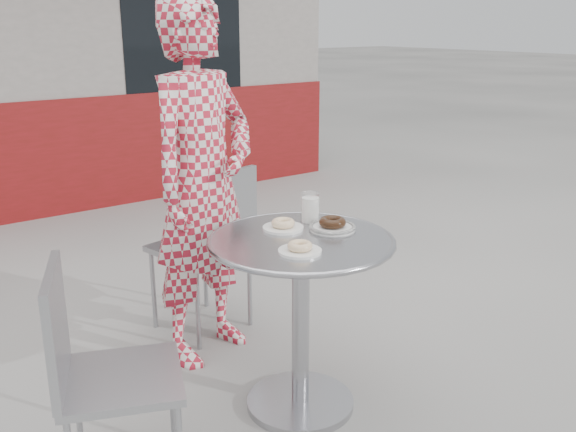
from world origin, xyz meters
TOP-DOWN VIEW (x-y plane):
  - ground at (0.00, 0.00)m, footprint 60.00×60.00m
  - bistro_table at (0.04, 0.04)m, footprint 0.77×0.77m
  - chair_far at (0.07, 0.96)m, footprint 0.51×0.52m
  - chair_left at (-0.79, 0.01)m, footprint 0.54×0.53m
  - seated_person at (-0.03, 0.73)m, footprint 0.75×0.61m
  - plate_far at (0.05, 0.18)m, footprint 0.17×0.17m
  - plate_near at (-0.07, -0.09)m, footprint 0.17×0.17m
  - plate_checker at (0.21, 0.05)m, footprint 0.20×0.20m
  - milk_cup at (0.21, 0.20)m, footprint 0.08×0.08m

SIDE VIEW (x-z plane):
  - ground at x=0.00m, z-range 0.00..0.00m
  - chair_left at x=-0.79m, z-range -0.17..0.69m
  - chair_far at x=0.07m, z-range -0.18..0.74m
  - bistro_table at x=0.04m, z-range 0.20..0.98m
  - plate_near at x=-0.07m, z-range 0.78..0.82m
  - plate_checker at x=0.21m, z-range 0.77..0.82m
  - plate_far at x=0.05m, z-range 0.78..0.82m
  - milk_cup at x=0.21m, z-range 0.78..0.91m
  - seated_person at x=-0.03m, z-range 0.00..1.77m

